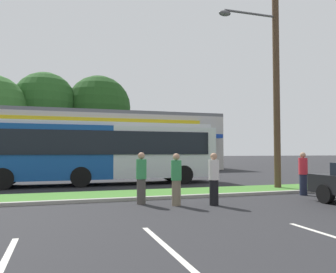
# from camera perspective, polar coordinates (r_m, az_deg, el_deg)

# --- Properties ---
(grass_median) EXTENTS (56.00, 2.20, 0.12)m
(grass_median) POSITION_cam_1_polar(r_m,az_deg,el_deg) (13.71, -3.61, -9.57)
(grass_median) COLOR #427A2D
(grass_median) RESTS_ON ground_plane
(curb_lip) EXTENTS (56.00, 0.24, 0.12)m
(curb_lip) POSITION_cam_1_polar(r_m,az_deg,el_deg) (12.55, -2.22, -10.23)
(curb_lip) COLOR #99968C
(curb_lip) RESTS_ON ground_plane
(parking_stripe_1) EXTENTS (0.12, 4.80, 0.01)m
(parking_stripe_1) POSITION_cam_1_polar(r_m,az_deg,el_deg) (5.84, 2.15, -19.87)
(parking_stripe_1) COLOR silver
(parking_stripe_1) RESTS_ON ground_plane
(storefront_building) EXTENTS (25.07, 14.99, 5.36)m
(storefront_building) POSITION_cam_1_polar(r_m,az_deg,el_deg) (36.11, -13.94, -0.95)
(storefront_building) COLOR #BCB7AD
(storefront_building) RESTS_ON ground_plane
(tree_mid) EXTENTS (7.58, 7.58, 11.41)m
(tree_mid) POSITION_cam_1_polar(r_m,az_deg,el_deg) (44.39, -19.94, 5.23)
(tree_mid) COLOR #473323
(tree_mid) RESTS_ON ground_plane
(tree_mid_right) EXTENTS (8.21, 8.21, 11.55)m
(tree_mid_right) POSITION_cam_1_polar(r_m,az_deg,el_deg) (45.21, -11.54, 4.77)
(tree_mid_right) COLOR #473323
(tree_mid_right) RESTS_ON ground_plane
(utility_pole) EXTENTS (3.03, 2.40, 11.07)m
(utility_pole) POSITION_cam_1_polar(r_m,az_deg,el_deg) (16.72, 17.25, 11.94)
(utility_pole) COLOR #4C3826
(utility_pole) RESTS_ON ground_plane
(city_bus) EXTENTS (12.64, 2.71, 3.25)m
(city_bus) POSITION_cam_1_polar(r_m,az_deg,el_deg) (18.39, -11.64, -2.39)
(city_bus) COLOR #144793
(city_bus) RESTS_ON ground_plane
(car_0) EXTENTS (4.58, 2.02, 1.43)m
(car_0) POSITION_cam_1_polar(r_m,az_deg,el_deg) (25.17, -19.23, -4.64)
(car_0) COLOR silver
(car_0) RESTS_ON ground_plane
(car_3) EXTENTS (4.34, 1.87, 1.46)m
(car_3) POSITION_cam_1_polar(r_m,az_deg,el_deg) (26.28, 1.75, -4.68)
(car_3) COLOR silver
(car_3) RESTS_ON ground_plane
(pedestrian_near_bench) EXTENTS (0.34, 0.34, 1.68)m
(pedestrian_near_bench) POSITION_cam_1_polar(r_m,az_deg,el_deg) (11.09, 1.40, -7.17)
(pedestrian_near_bench) COLOR #726651
(pedestrian_near_bench) RESTS_ON ground_plane
(pedestrian_by_pole) EXTENTS (0.35, 0.35, 1.71)m
(pedestrian_by_pole) POSITION_cam_1_polar(r_m,az_deg,el_deg) (14.71, 21.68, -5.78)
(pedestrian_by_pole) COLOR #1E2338
(pedestrian_by_pole) RESTS_ON ground_plane
(pedestrian_mid) EXTENTS (0.35, 0.35, 1.72)m
(pedestrian_mid) POSITION_cam_1_polar(r_m,az_deg,el_deg) (11.43, -4.49, -6.93)
(pedestrian_mid) COLOR #47423D
(pedestrian_mid) RESTS_ON ground_plane
(pedestrian_far) EXTENTS (0.34, 0.34, 1.70)m
(pedestrian_far) POSITION_cam_1_polar(r_m,az_deg,el_deg) (11.24, 7.69, -7.04)
(pedestrian_far) COLOR black
(pedestrian_far) RESTS_ON ground_plane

